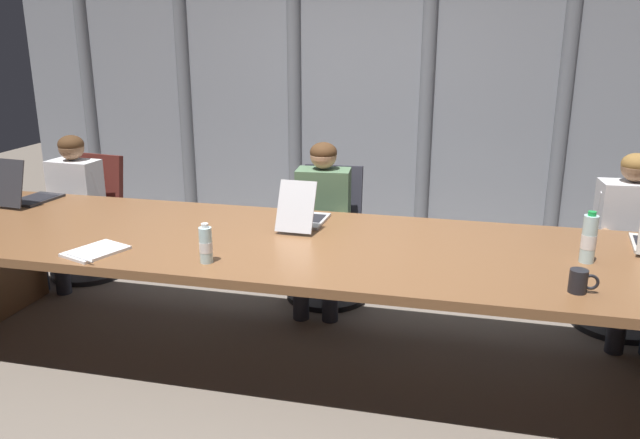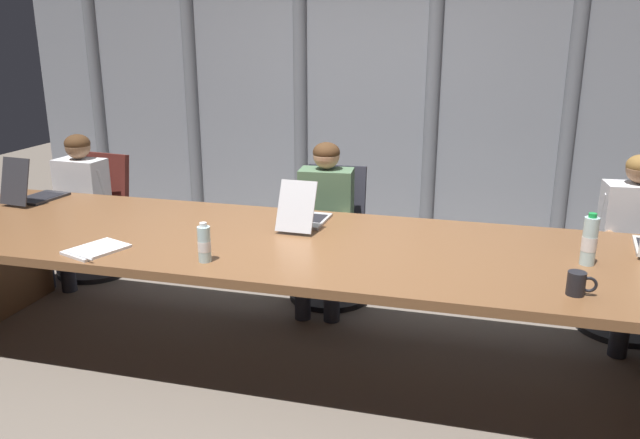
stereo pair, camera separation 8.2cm
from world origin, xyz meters
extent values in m
plane|color=#6B6056|center=(0.00, 0.00, 0.00)|extent=(13.01, 13.01, 0.00)
cube|color=brown|center=(0.00, 0.00, 0.73)|extent=(4.70, 1.28, 0.05)
cube|color=black|center=(0.00, 0.00, 0.67)|extent=(3.99, 0.10, 0.06)
cube|color=gray|center=(0.00, 2.25, 1.47)|extent=(6.51, 0.10, 2.95)
cylinder|color=slate|center=(-2.64, 2.19, 1.47)|extent=(0.12, 0.12, 2.89)
cylinder|color=slate|center=(-1.64, 2.19, 1.47)|extent=(0.12, 0.12, 2.89)
cylinder|color=slate|center=(-0.58, 2.19, 1.47)|extent=(0.12, 0.12, 2.89)
cylinder|color=slate|center=(0.57, 2.19, 1.47)|extent=(0.12, 0.12, 2.89)
cylinder|color=slate|center=(1.67, 2.19, 1.47)|extent=(0.12, 0.12, 2.89)
cube|color=#2D2D33|center=(-1.97, 0.42, 0.77)|extent=(0.26, 0.36, 0.02)
cube|color=black|center=(-1.97, 0.45, 0.78)|extent=(0.21, 0.20, 0.00)
cube|color=#2D2D33|center=(-1.99, 0.21, 0.93)|extent=(0.23, 0.11, 0.31)
cube|color=black|center=(-1.99, 0.22, 0.93)|extent=(0.21, 0.10, 0.28)
cube|color=#BCBCC1|center=(0.01, 0.38, 0.77)|extent=(0.23, 0.33, 0.02)
cube|color=black|center=(0.01, 0.41, 0.78)|extent=(0.19, 0.19, 0.00)
cube|color=#BCBCC1|center=(0.00, 0.15, 0.92)|extent=(0.23, 0.15, 0.28)
cube|color=black|center=(0.00, 0.16, 0.92)|extent=(0.20, 0.13, 0.25)
cube|color=#511E19|center=(-1.99, 0.97, 0.43)|extent=(0.54, 0.54, 0.08)
cube|color=#511E19|center=(-1.96, 1.19, 0.71)|extent=(0.44, 0.17, 0.48)
cylinder|color=#262628|center=(-1.99, 0.97, 0.21)|extent=(0.05, 0.05, 0.35)
cylinder|color=black|center=(-1.99, 0.97, 0.02)|extent=(0.60, 0.60, 0.04)
cube|color=#2D2D38|center=(0.00, 0.97, 0.43)|extent=(0.50, 0.50, 0.08)
cube|color=#2D2D38|center=(-0.01, 1.19, 0.71)|extent=(0.44, 0.13, 0.48)
cylinder|color=#262628|center=(0.00, 0.97, 0.21)|extent=(0.05, 0.05, 0.35)
cylinder|color=black|center=(0.00, 0.97, 0.02)|extent=(0.60, 0.60, 0.04)
cube|color=black|center=(2.00, 0.97, 0.43)|extent=(0.55, 0.55, 0.08)
cube|color=black|center=(2.03, 1.19, 0.70)|extent=(0.44, 0.18, 0.45)
cylinder|color=#262628|center=(2.00, 0.97, 0.21)|extent=(0.05, 0.05, 0.35)
cylinder|color=black|center=(2.00, 0.97, 0.02)|extent=(0.60, 0.60, 0.04)
cube|color=silver|center=(-2.02, 0.95, 0.70)|extent=(0.39, 0.24, 0.47)
sphere|color=#8C6647|center=(-2.02, 0.95, 1.04)|extent=(0.19, 0.19, 0.19)
ellipsoid|color=#472D19|center=(-2.02, 0.95, 1.06)|extent=(0.20, 0.20, 0.14)
cylinder|color=silver|center=(-1.86, 0.94, 0.75)|extent=(0.08, 0.14, 0.27)
cylinder|color=#8C6647|center=(-1.87, 0.73, 0.63)|extent=(0.08, 0.30, 0.06)
cylinder|color=silver|center=(-2.18, 0.96, 0.75)|extent=(0.08, 0.14, 0.27)
cylinder|color=#8C6647|center=(-2.19, 0.75, 0.63)|extent=(0.08, 0.30, 0.06)
cylinder|color=#262833|center=(-1.93, 0.75, 0.44)|extent=(0.16, 0.41, 0.13)
cylinder|color=#262833|center=(-1.94, 0.57, 0.22)|extent=(0.11, 0.11, 0.45)
cylinder|color=#262833|center=(-2.13, 0.76, 0.44)|extent=(0.16, 0.41, 0.13)
cylinder|color=#262833|center=(-2.14, 0.58, 0.22)|extent=(0.11, 0.11, 0.45)
cube|color=#4C6B4C|center=(-0.03, 0.95, 0.72)|extent=(0.39, 0.25, 0.50)
sphere|color=tan|center=(-0.03, 0.95, 1.07)|extent=(0.19, 0.19, 0.19)
ellipsoid|color=#472D19|center=(-0.03, 0.95, 1.09)|extent=(0.19, 0.19, 0.14)
cylinder|color=#4C6B4C|center=(0.13, 0.97, 0.78)|extent=(0.08, 0.14, 0.27)
cylinder|color=tan|center=(0.15, 0.76, 0.66)|extent=(0.09, 0.30, 0.06)
cylinder|color=#4C6B4C|center=(-0.18, 0.94, 0.78)|extent=(0.08, 0.14, 0.27)
cylinder|color=tan|center=(-0.16, 0.73, 0.66)|extent=(0.09, 0.30, 0.06)
cylinder|color=#262833|center=(0.09, 0.76, 0.44)|extent=(0.17, 0.41, 0.13)
cylinder|color=#262833|center=(0.11, 0.58, 0.22)|extent=(0.11, 0.11, 0.45)
cylinder|color=#262833|center=(-0.11, 0.75, 0.44)|extent=(0.17, 0.41, 0.13)
cylinder|color=#262833|center=(-0.09, 0.57, 0.22)|extent=(0.11, 0.11, 0.45)
cube|color=silver|center=(1.98, 0.95, 0.73)|extent=(0.40, 0.25, 0.52)
cylinder|color=silver|center=(1.81, 0.94, 0.80)|extent=(0.08, 0.14, 0.27)
cylinder|color=#8C6647|center=(1.83, 0.73, 0.68)|extent=(0.09, 0.30, 0.06)
cylinder|color=#262833|center=(1.89, 0.75, 0.44)|extent=(0.16, 0.41, 0.13)
cylinder|color=#262833|center=(1.91, 0.57, 0.22)|extent=(0.11, 0.11, 0.45)
cylinder|color=silver|center=(1.58, 0.03, 0.88)|extent=(0.07, 0.07, 0.25)
cylinder|color=white|center=(1.58, 0.03, 0.87)|extent=(0.08, 0.08, 0.07)
cylinder|color=green|center=(1.58, 0.03, 1.02)|extent=(0.04, 0.04, 0.02)
cylinder|color=silver|center=(-0.31, -0.44, 0.85)|extent=(0.07, 0.07, 0.19)
cylinder|color=white|center=(-0.31, -0.44, 0.84)|extent=(0.07, 0.07, 0.06)
cylinder|color=white|center=(-0.31, -0.44, 0.96)|extent=(0.04, 0.04, 0.02)
cylinder|color=black|center=(1.48, -0.40, 0.81)|extent=(0.08, 0.08, 0.11)
torus|color=black|center=(1.53, -0.40, 0.81)|extent=(0.07, 0.01, 0.07)
cube|color=silver|center=(-0.95, -0.44, 0.77)|extent=(0.31, 0.36, 0.02)
cylinder|color=silver|center=(-0.95, -0.58, 0.78)|extent=(0.20, 0.08, 0.01)
camera|label=1|loc=(0.96, -3.22, 1.89)|focal=35.13mm
camera|label=2|loc=(1.04, -3.20, 1.89)|focal=35.13mm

